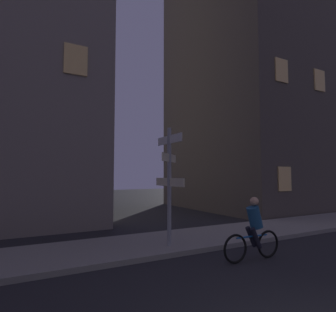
% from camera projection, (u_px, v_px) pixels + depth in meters
% --- Properties ---
extents(sidewalk_kerb, '(40.00, 2.72, 0.14)m').
position_uv_depth(sidewalk_kerb, '(133.00, 246.00, 8.33)').
color(sidewalk_kerb, gray).
rests_on(sidewalk_kerb, ground_plane).
extents(signpost, '(1.01, 1.64, 3.44)m').
position_uv_depth(signpost, '(169.00, 176.00, 8.28)').
color(signpost, gray).
rests_on(signpost, sidewalk_kerb).
extents(cyclist, '(1.82, 0.34, 1.61)m').
position_uv_depth(cyclist, '(253.00, 231.00, 7.25)').
color(cyclist, black).
rests_on(cyclist, ground_plane).
extents(building_right_block, '(12.46, 9.80, 19.39)m').
position_uv_depth(building_right_block, '(268.00, 74.00, 20.88)').
color(building_right_block, '#4C443D').
rests_on(building_right_block, ground_plane).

